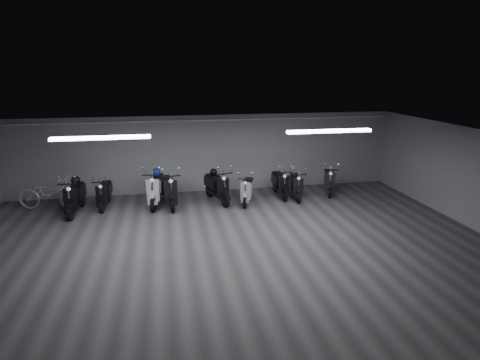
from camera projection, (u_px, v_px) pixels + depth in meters
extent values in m
cube|color=#3E3E41|center=(228.00, 247.00, 10.27)|extent=(14.00, 10.00, 0.01)
cube|color=gray|center=(227.00, 138.00, 9.51)|extent=(14.00, 10.00, 0.01)
cube|color=gray|center=(206.00, 154.00, 14.63)|extent=(14.00, 0.01, 2.80)
cube|color=gray|center=(288.00, 311.00, 5.15)|extent=(14.00, 0.01, 2.80)
cube|color=gray|center=(477.00, 180.00, 11.14)|extent=(0.01, 10.00, 2.80)
cube|color=white|center=(101.00, 138.00, 9.94)|extent=(2.40, 0.18, 0.08)
cube|color=white|center=(329.00, 131.00, 11.01)|extent=(2.40, 0.18, 0.08)
cylinder|color=white|center=(206.00, 120.00, 14.22)|extent=(13.60, 0.05, 0.05)
imported|color=silver|center=(49.00, 190.00, 12.83)|extent=(2.12, 1.13, 1.30)
sphere|color=black|center=(76.00, 180.00, 12.64)|extent=(0.28, 0.28, 0.28)
sphere|color=black|center=(214.00, 172.00, 13.68)|extent=(0.25, 0.25, 0.25)
sphere|color=#0E259B|center=(156.00, 172.00, 13.38)|extent=(0.28, 0.28, 0.28)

